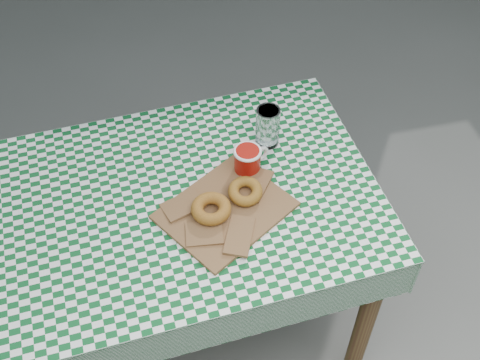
{
  "coord_description": "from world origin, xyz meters",
  "views": [
    {
      "loc": [
        -0.09,
        -1.05,
        2.11
      ],
      "look_at": [
        0.17,
        0.08,
        0.79
      ],
      "focal_mm": 45.85,
      "sensor_mm": 36.0,
      "label": 1
    }
  ],
  "objects_px": {
    "paper_bag": "(225,210)",
    "drinking_glass": "(268,126)",
    "table": "(184,273)",
    "coffee_mug": "(247,161)"
  },
  "relations": [
    {
      "from": "table",
      "to": "drinking_glass",
      "type": "xyz_separation_m",
      "value": [
        0.32,
        0.17,
        0.45
      ]
    },
    {
      "from": "table",
      "to": "paper_bag",
      "type": "distance_m",
      "value": 0.42
    },
    {
      "from": "coffee_mug",
      "to": "drinking_glass",
      "type": "distance_m",
      "value": 0.14
    },
    {
      "from": "paper_bag",
      "to": "drinking_glass",
      "type": "distance_m",
      "value": 0.31
    },
    {
      "from": "table",
      "to": "coffee_mug",
      "type": "relative_size",
      "value": 7.44
    },
    {
      "from": "paper_bag",
      "to": "drinking_glass",
      "type": "xyz_separation_m",
      "value": [
        0.19,
        0.24,
        0.06
      ]
    },
    {
      "from": "paper_bag",
      "to": "drinking_glass",
      "type": "height_order",
      "value": "drinking_glass"
    },
    {
      "from": "coffee_mug",
      "to": "table",
      "type": "bearing_deg",
      "value": 173.03
    },
    {
      "from": "paper_bag",
      "to": "drinking_glass",
      "type": "bearing_deg",
      "value": 52.43
    },
    {
      "from": "table",
      "to": "coffee_mug",
      "type": "height_order",
      "value": "coffee_mug"
    }
  ]
}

